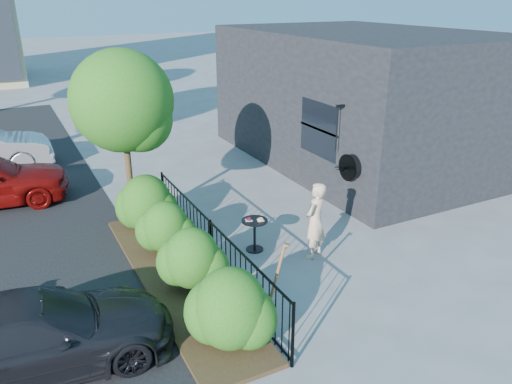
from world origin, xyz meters
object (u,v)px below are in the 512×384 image
cafe_table (255,229)px  car_darkgrey (33,335)px  shovel (273,290)px  woman (315,221)px  patio_tree (126,107)px

cafe_table → car_darkgrey: car_darkgrey is taller
car_darkgrey → shovel: bearing=-96.0°
cafe_table → woman: woman is taller
patio_tree → shovel: patio_tree is taller
cafe_table → patio_tree: bearing=128.4°
woman → patio_tree: bearing=-77.1°
shovel → car_darkgrey: (-3.50, 0.65, -0.07)m
woman → shovel: 2.44m
shovel → car_darkgrey: size_ratio=0.37×
cafe_table → car_darkgrey: bearing=-158.5°
woman → shovel: size_ratio=1.10×
cafe_table → shovel: size_ratio=0.51×
woman → car_darkgrey: (-5.35, -0.94, -0.23)m
shovel → cafe_table: bearing=69.4°
patio_tree → woman: patio_tree is taller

